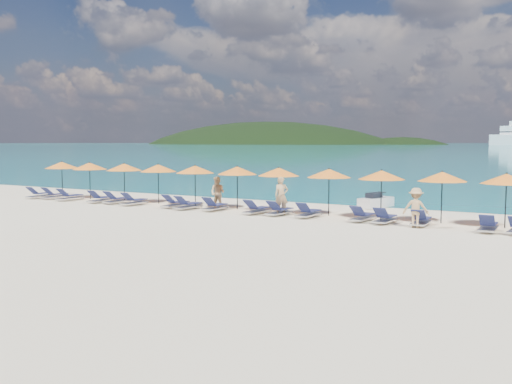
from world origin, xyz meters
The scene contains 34 objects.
ground centered at (0.00, 0.00, 0.00)m, with size 1400.00×1400.00×0.00m, color beige.
headland_main centered at (-300.00, 540.00, -38.00)m, with size 374.00×242.00×126.50m.
headland_small centered at (-150.00, 560.00, -35.00)m, with size 162.00×126.00×85.50m.
jetski centered at (3.49, 9.71, 0.33)m, with size 1.43×2.38×0.80m.
beachgoer_a centered at (0.52, 4.53, 0.92)m, with size 0.67×0.44×1.84m, color tan.
beachgoer_b centered at (-3.48, 5.01, 0.85)m, with size 0.82×0.47×1.69m, color tan.
beachgoer_c centered at (7.16, 3.68, 0.82)m, with size 1.06×0.49×1.64m, color tan.
umbrella_0 centered at (-15.67, 5.47, 2.02)m, with size 2.10×2.10×2.28m.
umbrella_1 centered at (-13.06, 5.31, 2.02)m, with size 2.10×2.10×2.28m.
umbrella_2 centered at (-10.35, 5.41, 2.02)m, with size 2.10×2.10×2.28m.
umbrella_3 centered at (-7.80, 5.44, 2.02)m, with size 2.10×2.10×2.28m.
umbrella_4 centered at (-5.12, 5.28, 2.02)m, with size 2.10×2.10×2.28m.
umbrella_5 centered at (-2.52, 5.42, 2.02)m, with size 2.10×2.10×2.28m.
umbrella_6 centered at (-0.06, 5.35, 2.02)m, with size 2.10×2.10×2.28m.
umbrella_7 centered at (2.60, 5.41, 2.02)m, with size 2.10×2.10×2.28m.
umbrella_8 centered at (5.15, 5.39, 2.02)m, with size 2.10×2.10×2.28m.
umbrella_9 centered at (7.79, 5.50, 2.02)m, with size 2.10×2.10×2.28m.
umbrella_10 centered at (10.34, 5.40, 2.02)m, with size 2.10×2.10×2.28m.
lounger_0 centered at (-16.17, 4.07, 0.24)m, with size 0.65×1.71×0.66m.
lounger_1 centered at (-14.98, 4.24, 0.24)m, with size 0.68×1.72×0.66m.
lounger_2 centered at (-13.47, 4.08, 0.24)m, with size 0.65×1.71×0.66m.
lounger_3 centered at (-11.00, 4.12, 0.24)m, with size 0.68×1.72×0.66m.
lounger_4 centered at (-9.82, 4.20, 0.24)m, with size 0.68×1.72×0.66m.
lounger_5 centered at (-8.41, 4.09, 0.24)m, with size 0.65×1.71×0.66m.
lounger_6 centered at (-5.71, 4.30, 0.24)m, with size 0.78×1.75×0.66m.
lounger_7 centered at (-4.69, 4.03, 0.24)m, with size 0.76×1.75×0.66m.
lounger_8 centered at (-3.14, 4.25, 0.24)m, with size 0.62×1.70×0.66m.
lounger_9 centered at (-0.63, 4.17, 0.24)m, with size 0.79×1.75×0.66m.
lounger_10 centered at (0.58, 4.26, 0.24)m, with size 0.79×1.75×0.66m.
lounger_11 centered at (2.07, 4.29, 0.24)m, with size 0.69×1.72×0.66m.
lounger_12 centered at (4.68, 4.31, 0.24)m, with size 0.79×1.75×0.66m.
lounger_13 centered at (5.73, 4.16, 0.24)m, with size 0.68×1.72×0.66m.
lounger_14 centered at (7.25, 4.27, 0.24)m, with size 0.68×1.72×0.66m.
lounger_15 centered at (9.91, 3.97, 0.24)m, with size 0.66×1.72×0.66m.
Camera 1 is at (13.09, -19.60, 3.54)m, focal length 40.00 mm.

